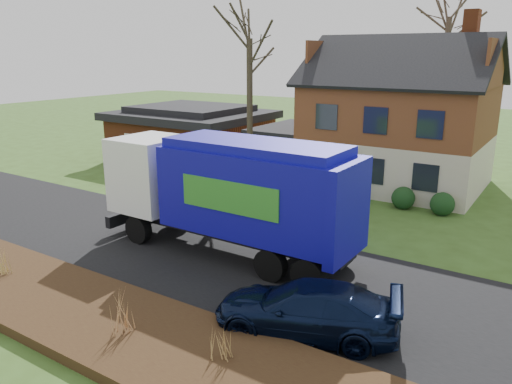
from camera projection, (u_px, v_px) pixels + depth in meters
The scene contains 12 objects.
ground at pixel (216, 259), 18.00m from camera, with size 120.00×120.00×0.00m, color #334E1A.
road at pixel (216, 258), 18.00m from camera, with size 80.00×7.00×0.02m, color black.
mulch_verge at pixel (98, 318), 13.68m from camera, with size 80.00×3.50×0.30m, color black.
main_house at pixel (390, 112), 27.36m from camera, with size 12.95×8.95×9.26m.
ranch_house at pixel (192, 133), 34.30m from camera, with size 9.80×8.20×3.70m.
garbage_truck at pixel (231, 189), 17.79m from camera, with size 10.06×2.78×4.30m.
silver_sedan at pixel (186, 186), 24.89m from camera, with size 1.58×4.52×1.49m, color #B5B9BD.
navy_wagon at pixel (306, 309), 13.05m from camera, with size 1.97×4.86×1.41m, color black.
tree_front_west at pixel (249, 15), 26.04m from camera, with size 3.69×3.69×10.97m.
grass_clump_west at pixel (3, 260), 15.99m from camera, with size 0.35×0.29×0.93m.
grass_clump_mid at pixel (122, 313), 12.59m from camera, with size 0.38×0.32×1.07m.
grass_clump_east at pixel (221, 341), 11.57m from camera, with size 0.34×0.28×0.86m.
Camera 1 is at (10.31, -13.19, 7.19)m, focal length 35.00 mm.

